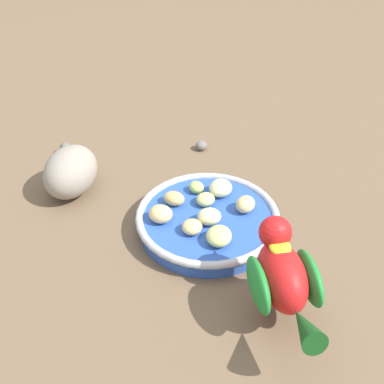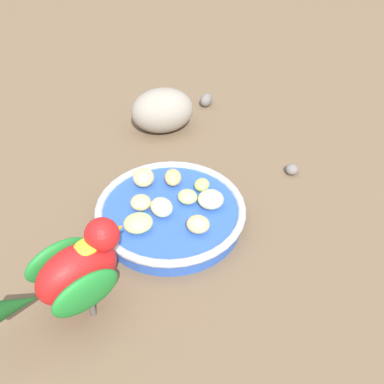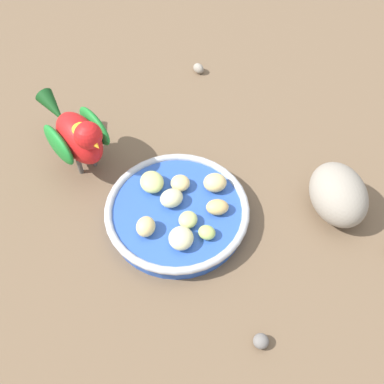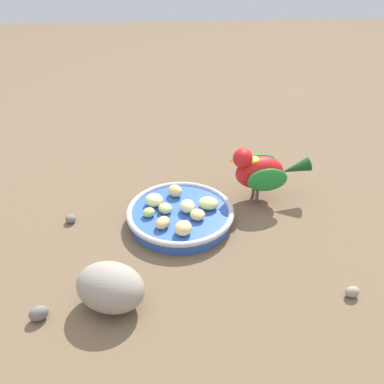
# 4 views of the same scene
# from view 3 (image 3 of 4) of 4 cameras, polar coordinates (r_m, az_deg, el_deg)

# --- Properties ---
(ground_plane) EXTENTS (4.00, 4.00, 0.00)m
(ground_plane) POSITION_cam_3_polar(r_m,az_deg,el_deg) (0.73, -2.32, -2.44)
(ground_plane) COLOR brown
(feeding_bowl) EXTENTS (0.21, 0.21, 0.03)m
(feeding_bowl) POSITION_cam_3_polar(r_m,az_deg,el_deg) (0.71, -2.00, -2.58)
(feeding_bowl) COLOR #2D56B7
(feeding_bowl) RESTS_ON ground_plane
(apple_piece_0) EXTENTS (0.03, 0.03, 0.02)m
(apple_piece_0) POSITION_cam_3_polar(r_m,az_deg,el_deg) (0.67, 1.76, -4.78)
(apple_piece_0) COLOR #B2CC66
(apple_piece_0) RESTS_ON feeding_bowl
(apple_piece_1) EXTENTS (0.04, 0.04, 0.02)m
(apple_piece_1) POSITION_cam_3_polar(r_m,az_deg,el_deg) (0.68, -5.46, -4.07)
(apple_piece_1) COLOR #E5C67F
(apple_piece_1) RESTS_ON feeding_bowl
(apple_piece_2) EXTENTS (0.04, 0.05, 0.02)m
(apple_piece_2) POSITION_cam_3_polar(r_m,az_deg,el_deg) (0.72, -4.73, 1.18)
(apple_piece_2) COLOR #C6D17A
(apple_piece_2) RESTS_ON feeding_bowl
(apple_piece_3) EXTENTS (0.05, 0.04, 0.02)m
(apple_piece_3) POSITION_cam_3_polar(r_m,az_deg,el_deg) (0.72, 2.72, 1.12)
(apple_piece_3) COLOR #E5C67F
(apple_piece_3) RESTS_ON feeding_bowl
(apple_piece_4) EXTENTS (0.04, 0.03, 0.02)m
(apple_piece_4) POSITION_cam_3_polar(r_m,az_deg,el_deg) (0.70, -2.04, -0.59)
(apple_piece_4) COLOR beige
(apple_piece_4) RESTS_ON feeding_bowl
(apple_piece_5) EXTENTS (0.04, 0.04, 0.02)m
(apple_piece_5) POSITION_cam_3_polar(r_m,az_deg,el_deg) (0.70, 3.00, -1.79)
(apple_piece_5) COLOR tan
(apple_piece_5) RESTS_ON feeding_bowl
(apple_piece_6) EXTENTS (0.05, 0.05, 0.02)m
(apple_piece_6) POSITION_cam_3_polar(r_m,az_deg,el_deg) (0.66, -1.30, -5.45)
(apple_piece_6) COLOR beige
(apple_piece_6) RESTS_ON feeding_bowl
(apple_piece_7) EXTENTS (0.04, 0.04, 0.02)m
(apple_piece_7) POSITION_cam_3_polar(r_m,az_deg,el_deg) (0.72, -1.39, 1.05)
(apple_piece_7) COLOR #E5C67F
(apple_piece_7) RESTS_ON feeding_bowl
(apple_piece_8) EXTENTS (0.04, 0.04, 0.02)m
(apple_piece_8) POSITION_cam_3_polar(r_m,az_deg,el_deg) (0.68, -0.50, -3.30)
(apple_piece_8) COLOR #C6D17A
(apple_piece_8) RESTS_ON feeding_bowl
(parrot) EXTENTS (0.09, 0.18, 0.12)m
(parrot) POSITION_cam_3_polar(r_m,az_deg,el_deg) (0.76, -13.30, 6.57)
(parrot) COLOR #59544C
(parrot) RESTS_ON ground_plane
(rock_large) EXTENTS (0.11, 0.13, 0.08)m
(rock_large) POSITION_cam_3_polar(r_m,az_deg,el_deg) (0.74, 16.82, -0.28)
(rock_large) COLOR gray
(rock_large) RESTS_ON ground_plane
(pebble_0) EXTENTS (0.02, 0.02, 0.02)m
(pebble_0) POSITION_cam_3_polar(r_m,az_deg,el_deg) (0.95, 0.77, 14.33)
(pebble_0) COLOR gray
(pebble_0) RESTS_ON ground_plane
(pebble_2) EXTENTS (0.03, 0.03, 0.02)m
(pebble_2) POSITION_cam_3_polar(r_m,az_deg,el_deg) (0.64, 8.12, -16.97)
(pebble_2) COLOR slate
(pebble_2) RESTS_ON ground_plane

